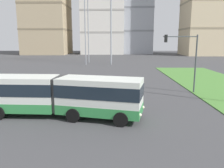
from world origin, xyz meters
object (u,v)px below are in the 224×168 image
(traffic_light_far_right, at_px, (185,54))
(apartment_tower_westcentre, at_px, (103,13))
(articulated_bus, at_px, (63,95))
(car_navy_sedan, at_px, (61,87))
(apartment_tower_centre, at_px, (131,10))
(apartment_tower_west, at_px, (46,7))

(traffic_light_far_right, bearing_deg, apartment_tower_westcentre, 99.43)
(articulated_bus, height_order, apartment_tower_westcentre, apartment_tower_westcentre)
(traffic_light_far_right, bearing_deg, articulated_bus, -144.63)
(traffic_light_far_right, relative_size, apartment_tower_westcentre, 0.18)
(car_navy_sedan, xyz_separation_m, apartment_tower_centre, (12.37, 81.48, 18.31))
(apartment_tower_west, distance_m, apartment_tower_centre, 36.70)
(traffic_light_far_right, relative_size, apartment_tower_centre, 0.16)
(articulated_bus, xyz_separation_m, apartment_tower_westcentre, (-1.78, 87.21, 16.08))
(apartment_tower_westcentre, bearing_deg, apartment_tower_west, -171.21)
(car_navy_sedan, xyz_separation_m, apartment_tower_west, (-23.96, 76.35, 19.20))
(articulated_bus, distance_m, apartment_tower_centre, 90.93)
(traffic_light_far_right, relative_size, apartment_tower_west, 0.16)
(car_navy_sedan, relative_size, apartment_tower_west, 0.12)
(articulated_bus, relative_size, traffic_light_far_right, 1.91)
(car_navy_sedan, bearing_deg, apartment_tower_west, 107.42)
(apartment_tower_west, distance_m, apartment_tower_westcentre, 24.42)
(car_navy_sedan, xyz_separation_m, apartment_tower_westcentre, (0.07, 80.07, 16.98))
(traffic_light_far_right, distance_m, apartment_tower_centre, 81.91)
(car_navy_sedan, height_order, traffic_light_far_right, traffic_light_far_right)
(apartment_tower_west, xyz_separation_m, apartment_tower_westcentre, (24.03, 3.72, -2.22))
(car_navy_sedan, bearing_deg, articulated_bus, -75.45)
(articulated_bus, bearing_deg, traffic_light_far_right, 35.37)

